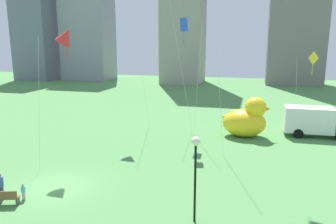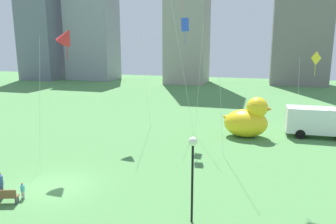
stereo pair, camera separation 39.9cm
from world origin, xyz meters
name	(u,v)px [view 1 (the left image)]	position (x,y,z in m)	size (l,w,h in m)	color
ground_plane	(56,187)	(0.00, 0.00, 0.00)	(140.00, 140.00, 0.00)	#4F8848
park_bench	(4,198)	(-1.42, -2.77, 0.47)	(1.65, 0.89, 0.90)	brown
person_adult	(0,185)	(-2.12, -2.19, 0.88)	(0.39, 0.39, 1.59)	#38476B
person_child	(23,191)	(-0.82, -1.90, 0.54)	(0.24, 0.24, 0.98)	silver
giant_inflatable_duck	(246,120)	(11.18, 14.73, 1.67)	(4.75, 3.05, 3.94)	yellow
lamppost	(196,158)	(9.14, -1.66, 3.38)	(0.45, 0.45, 4.47)	black
box_truck	(316,122)	(17.70, 16.51, 1.45)	(6.16, 2.46, 2.85)	white
city_skyline	(165,2)	(-8.38, 56.95, 17.96)	(70.33, 13.76, 41.83)	slate
kite_yellow	(312,61)	(17.17, 18.26, 7.19)	(1.73, 2.68, 8.09)	silver
kite_blue	(184,25)	(5.55, 12.14, 10.39)	(2.09, 2.46, 11.05)	silver
kite_red	(66,36)	(-1.45, 4.53, 9.37)	(3.73, 3.85, 10.15)	silver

